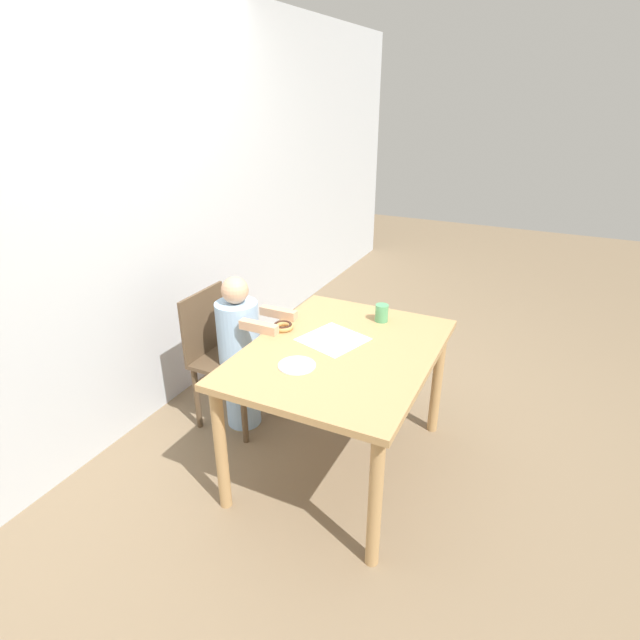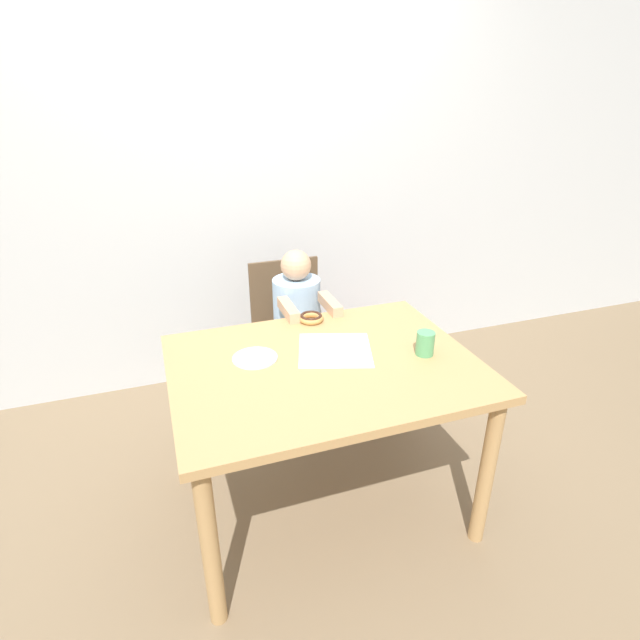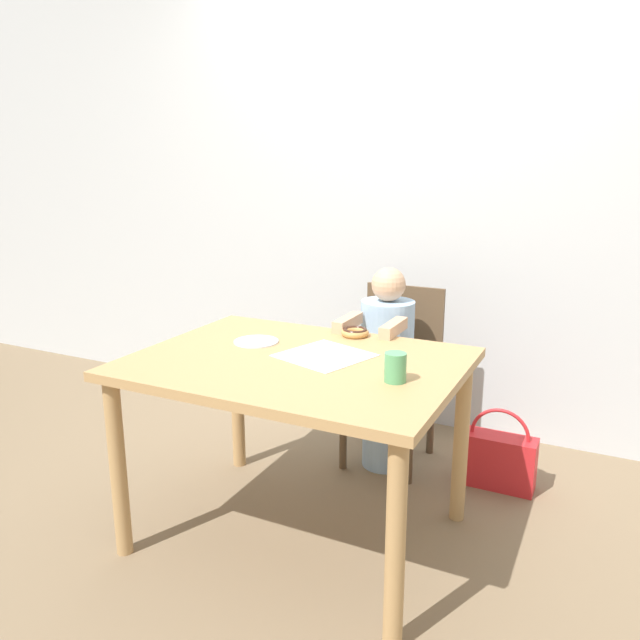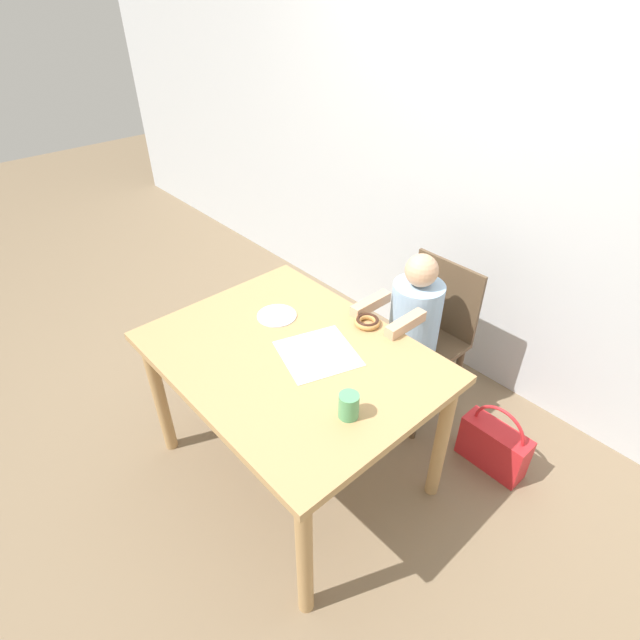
% 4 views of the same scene
% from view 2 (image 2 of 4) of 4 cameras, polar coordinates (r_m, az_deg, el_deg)
% --- Properties ---
extents(ground_plane, '(12.00, 12.00, 0.00)m').
position_cam_2_polar(ground_plane, '(2.40, 0.43, -20.04)').
color(ground_plane, '#7A664C').
extents(wall_back, '(8.00, 0.05, 2.50)m').
position_cam_2_polar(wall_back, '(2.98, -8.27, 16.23)').
color(wall_back, silver).
rests_on(wall_back, ground_plane).
extents(dining_table, '(1.18, 0.90, 0.72)m').
position_cam_2_polar(dining_table, '(2.00, 0.49, -7.23)').
color(dining_table, tan).
rests_on(dining_table, ground_plane).
extents(chair, '(0.39, 0.41, 0.84)m').
position_cam_2_polar(chair, '(2.79, -3.24, -1.71)').
color(chair, brown).
rests_on(chair, ground_plane).
extents(child_figure, '(0.26, 0.45, 0.97)m').
position_cam_2_polar(child_figure, '(2.67, -2.56, -2.03)').
color(child_figure, '#99BCE0').
rests_on(child_figure, ground_plane).
extents(donut, '(0.11, 0.11, 0.03)m').
position_cam_2_polar(donut, '(2.28, -1.03, 0.28)').
color(donut, tan).
rests_on(donut, dining_table).
extents(napkin, '(0.37, 0.37, 0.00)m').
position_cam_2_polar(napkin, '(2.04, 1.72, -3.43)').
color(napkin, white).
rests_on(napkin, dining_table).
extents(handbag, '(0.33, 0.12, 0.37)m').
position_cam_2_polar(handbag, '(3.04, 7.02, -6.05)').
color(handbag, red).
rests_on(handbag, ground_plane).
extents(cup, '(0.07, 0.07, 0.10)m').
position_cam_2_polar(cup, '(2.03, 11.93, -2.62)').
color(cup, '#519E66').
rests_on(cup, dining_table).
extents(plate, '(0.18, 0.18, 0.01)m').
position_cam_2_polar(plate, '(1.99, -7.45, -4.32)').
color(plate, silver).
rests_on(plate, dining_table).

